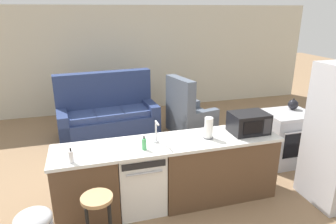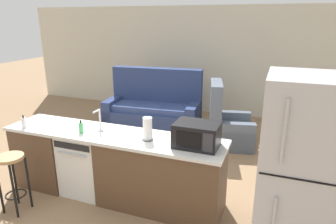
{
  "view_description": "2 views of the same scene",
  "coord_description": "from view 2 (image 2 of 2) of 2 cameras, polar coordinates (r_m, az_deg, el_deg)",
  "views": [
    {
      "loc": [
        -0.84,
        -3.35,
        2.51
      ],
      "look_at": [
        0.35,
        0.76,
        1.03
      ],
      "focal_mm": 32.0,
      "sensor_mm": 36.0,
      "label": 1
    },
    {
      "loc": [
        2.08,
        -3.06,
        2.29
      ],
      "look_at": [
        0.75,
        0.46,
        1.12
      ],
      "focal_mm": 32.0,
      "sensor_mm": 36.0,
      "label": 2
    }
  ],
  "objects": [
    {
      "name": "wall_back",
      "position": [
        7.54,
        6.95,
        9.67
      ],
      "size": [
        10.0,
        0.06,
        2.6
      ],
      "color": "beige",
      "rests_on": "ground_plane"
    },
    {
      "name": "dish_soap_bottle",
      "position": [
        4.42,
        -25.76,
        -1.83
      ],
      "size": [
        0.06,
        0.06,
        0.18
      ],
      "color": "silver",
      "rests_on": "kitchen_counter"
    },
    {
      "name": "stove_range",
      "position": [
        4.06,
        22.56,
        -11.06
      ],
      "size": [
        0.76,
        0.68,
        0.9
      ],
      "color": "#A8AAB2",
      "rests_on": "ground_plane"
    },
    {
      "name": "microwave",
      "position": [
        3.4,
        5.51,
        -4.34
      ],
      "size": [
        0.5,
        0.37,
        0.28
      ],
      "color": "black",
      "rests_on": "kitchen_counter"
    },
    {
      "name": "sink_faucet",
      "position": [
        3.93,
        -12.92,
        -1.83
      ],
      "size": [
        0.07,
        0.18,
        0.3
      ],
      "color": "silver",
      "rests_on": "kitchen_counter"
    },
    {
      "name": "ground_plane",
      "position": [
        4.35,
        -11.83,
        -14.85
      ],
      "size": [
        24.0,
        24.0,
        0.0
      ],
      "primitive_type": "plane",
      "color": "#896B4C"
    },
    {
      "name": "armchair",
      "position": [
        5.73,
        10.87,
        -2.79
      ],
      "size": [
        0.98,
        1.01,
        1.2
      ],
      "color": "#515B6B",
      "rests_on": "ground_plane"
    },
    {
      "name": "kitchen_counter",
      "position": [
        4.03,
        -9.27,
        -10.58
      ],
      "size": [
        2.94,
        0.66,
        0.9
      ],
      "color": "brown",
      "rests_on": "ground_plane"
    },
    {
      "name": "refrigerator",
      "position": [
        2.87,
        24.08,
        -12.47
      ],
      "size": [
        0.72,
        0.73,
        1.88
      ],
      "color": "#B7B7BC",
      "rests_on": "ground_plane"
    },
    {
      "name": "dishwasher",
      "position": [
        4.28,
        -15.06,
        -9.25
      ],
      "size": [
        0.58,
        0.61,
        0.84
      ],
      "color": "white",
      "rests_on": "ground_plane"
    },
    {
      "name": "couch",
      "position": [
        6.57,
        -2.63,
        0.53
      ],
      "size": [
        2.07,
        1.08,
        1.27
      ],
      "color": "navy",
      "rests_on": "ground_plane"
    },
    {
      "name": "paper_towel_roll",
      "position": [
        3.57,
        -3.92,
        -3.25
      ],
      "size": [
        0.14,
        0.14,
        0.28
      ],
      "color": "#4C4C51",
      "rests_on": "kitchen_counter"
    },
    {
      "name": "soap_bottle",
      "position": [
        3.95,
        -16.23,
        -2.93
      ],
      "size": [
        0.06,
        0.06,
        0.18
      ],
      "color": "#4CB266",
      "rests_on": "kitchen_counter"
    },
    {
      "name": "bar_stool",
      "position": [
        4.12,
        -27.58,
        -10.03
      ],
      "size": [
        0.32,
        0.32,
        0.74
      ],
      "color": "tan",
      "rests_on": "ground_plane"
    },
    {
      "name": "kettle",
      "position": [
        3.99,
        25.82,
        -3.61
      ],
      "size": [
        0.21,
        0.17,
        0.19
      ],
      "color": "black",
      "rests_on": "stove_range"
    }
  ]
}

